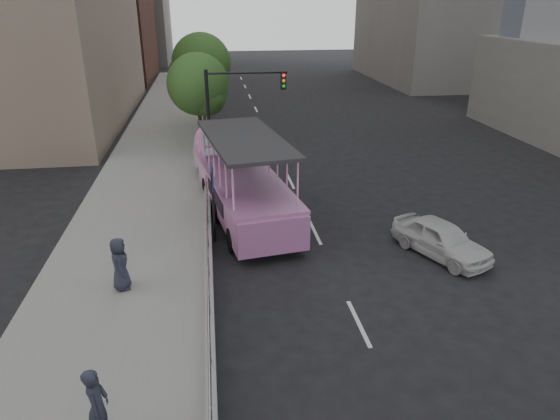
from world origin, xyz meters
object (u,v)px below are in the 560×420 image
object	(u,v)px
duck_boat	(238,179)
street_tree_far	(203,65)
traffic_signal	(231,103)
street_tree_near	(200,87)
pedestrian_far	(120,264)
car	(441,239)
pedestrian_near	(98,407)
parking_sign	(213,195)

from	to	relation	value
duck_boat	street_tree_far	xyz separation A→B (m)	(-1.35, 14.94, 3.01)
traffic_signal	street_tree_far	xyz separation A→B (m)	(-1.40, 9.43, 0.81)
street_tree_near	pedestrian_far	bearing A→B (deg)	-98.80
car	pedestrian_near	distance (m)	12.44
car	parking_sign	distance (m)	8.25
pedestrian_near	street_tree_far	world-z (taller)	street_tree_far
duck_boat	traffic_signal	bearing A→B (deg)	89.46
pedestrian_near	pedestrian_far	distance (m)	5.84
pedestrian_near	street_tree_near	xyz separation A→B (m)	(1.95, 21.41, 2.64)
traffic_signal	street_tree_near	world-z (taller)	street_tree_near
street_tree_far	traffic_signal	bearing A→B (deg)	-81.57
pedestrian_near	traffic_signal	distance (m)	18.48
car	traffic_signal	size ratio (longest dim) A/B	0.72
duck_boat	street_tree_near	world-z (taller)	street_tree_near
duck_boat	pedestrian_near	distance (m)	12.96
street_tree_far	pedestrian_far	bearing A→B (deg)	-96.90
pedestrian_near	street_tree_far	distance (m)	27.68
parking_sign	pedestrian_near	bearing A→B (deg)	-104.49
traffic_signal	street_tree_far	world-z (taller)	street_tree_far
parking_sign	traffic_signal	size ratio (longest dim) A/B	0.58
duck_boat	pedestrian_far	distance (m)	7.75
traffic_signal	pedestrian_near	bearing A→B (deg)	-101.16
parking_sign	street_tree_far	xyz separation A→B (m)	(-0.23, 18.19, 2.43)
pedestrian_far	traffic_signal	size ratio (longest dim) A/B	0.32
street_tree_far	car	bearing A→B (deg)	-68.35
traffic_signal	parking_sign	bearing A→B (deg)	-97.56
street_tree_near	duck_boat	bearing A→B (deg)	-80.19
pedestrian_near	street_tree_near	bearing A→B (deg)	-3.70
pedestrian_near	parking_sign	size ratio (longest dim) A/B	0.58
duck_boat	pedestrian_near	bearing A→B (deg)	-105.65
pedestrian_near	street_tree_far	bearing A→B (deg)	-2.98
duck_boat	parking_sign	distance (m)	3.49
pedestrian_far	street_tree_far	distance (m)	21.98
duck_boat	car	xyz separation A→B (m)	(6.74, -5.44, -0.66)
car	street_tree_near	world-z (taller)	street_tree_near
street_tree_far	parking_sign	bearing A→B (deg)	-89.26
duck_boat	street_tree_near	bearing A→B (deg)	99.81
traffic_signal	street_tree_far	distance (m)	9.57
duck_boat	car	size ratio (longest dim) A/B	2.88
parking_sign	street_tree_far	bearing A→B (deg)	90.74
car	street_tree_far	xyz separation A→B (m)	(-8.09, 20.38, 3.67)
parking_sign	traffic_signal	xyz separation A→B (m)	(1.16, 8.76, 1.63)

